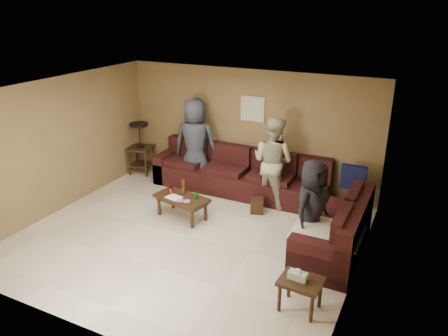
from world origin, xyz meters
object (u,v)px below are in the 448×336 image
object	(u,v)px
coffee_table	(182,200)
side_table_right	(300,284)
end_table_left	(141,147)
waste_bin	(257,205)
person_right	(311,208)
person_middle	(273,161)
person_left	(195,142)
sectional_sofa	(266,194)

from	to	relation	value
coffee_table	side_table_right	size ratio (longest dim) A/B	1.85
end_table_left	waste_bin	bearing A→B (deg)	-12.56
side_table_right	person_right	world-z (taller)	person_right
person_middle	person_right	bearing A→B (deg)	142.55
coffee_table	side_table_right	world-z (taller)	coffee_table
waste_bin	person_left	size ratio (longest dim) A/B	0.15
sectional_sofa	person_left	xyz separation A→B (m)	(-1.83, 0.53, 0.62)
end_table_left	side_table_right	distance (m)	5.62
end_table_left	person_middle	distance (m)	3.30
person_left	end_table_left	bearing A→B (deg)	-12.39
sectional_sofa	end_table_left	distance (m)	3.35
coffee_table	end_table_left	xyz separation A→B (m)	(-2.01, 1.51, 0.26)
waste_bin	person_middle	distance (m)	0.89
side_table_right	person_left	bearing A→B (deg)	137.09
coffee_table	side_table_right	bearing A→B (deg)	-29.46
sectional_sofa	person_left	bearing A→B (deg)	163.83
end_table_left	person_right	world-z (taller)	person_right
sectional_sofa	person_right	xyz separation A→B (m)	(1.16, -1.11, 0.46)
sectional_sofa	end_table_left	size ratio (longest dim) A/B	3.92
side_table_right	person_left	xyz separation A→B (m)	(-3.26, 3.03, 0.56)
side_table_right	person_middle	distance (m)	3.21
sectional_sofa	person_left	world-z (taller)	person_left
sectional_sofa	coffee_table	world-z (taller)	sectional_sofa
person_middle	end_table_left	bearing A→B (deg)	9.57
person_left	person_middle	xyz separation A→B (m)	(1.83, -0.21, -0.06)
waste_bin	person_right	distance (m)	1.70
waste_bin	person_left	world-z (taller)	person_left
waste_bin	person_middle	size ratio (longest dim) A/B	0.16
side_table_right	person_right	distance (m)	1.47
waste_bin	person_right	world-z (taller)	person_right
coffee_table	person_left	world-z (taller)	person_left
person_right	person_left	bearing A→B (deg)	77.29
coffee_table	person_left	size ratio (longest dim) A/B	0.58
waste_bin	sectional_sofa	bearing A→B (deg)	55.47
sectional_sofa	person_right	distance (m)	1.66
sectional_sofa	person_right	world-z (taller)	person_right
sectional_sofa	waste_bin	bearing A→B (deg)	-124.53
sectional_sofa	person_right	bearing A→B (deg)	-43.69
end_table_left	sectional_sofa	bearing A→B (deg)	-9.32
person_middle	person_right	xyz separation A→B (m)	(1.16, -1.43, -0.10)
coffee_table	waste_bin	size ratio (longest dim) A/B	3.77
person_left	side_table_right	bearing A→B (deg)	125.04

